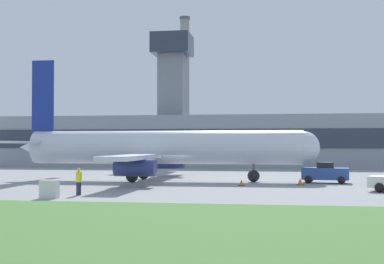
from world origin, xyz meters
TOP-DOWN VIEW (x-y plane):
  - ground_plane at (0.00, 0.00)m, footprint 400.00×400.00m
  - terminal_building at (-0.37, 37.67)m, footprint 71.16×15.91m
  - smokestack_left at (-12.18, 76.70)m, footprint 2.48×2.48m
  - airplane at (-1.84, 1.00)m, footprint 28.79×25.67m
  - pushback_tug at (13.34, 0.70)m, footprint 4.27×2.70m
  - ground_crew_person at (-4.24, -13.64)m, footprint 0.54×0.54m
  - traffic_cone_near_nose at (11.00, -2.08)m, footprint 0.66×0.66m
  - traffic_cone_wingtip at (6.12, -3.36)m, footprint 0.57×0.57m
  - utility_cabinet at (-5.39, -15.80)m, footprint 1.18×0.55m

SIDE VIEW (x-z plane):
  - ground_plane at x=0.00m, z-range 0.00..0.00m
  - traffic_cone_wingtip at x=6.12m, z-range -0.02..0.48m
  - traffic_cone_near_nose at x=11.00m, z-range -0.03..0.54m
  - utility_cabinet at x=-5.39m, z-range 0.00..1.16m
  - pushback_tug at x=13.34m, z-range -0.09..1.76m
  - ground_crew_person at x=-4.24m, z-range 0.02..1.86m
  - airplane at x=-1.84m, z-range -2.74..8.92m
  - terminal_building at x=-0.37m, z-range -6.44..15.10m
  - smokestack_left at x=-12.18m, z-range 0.10..34.06m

